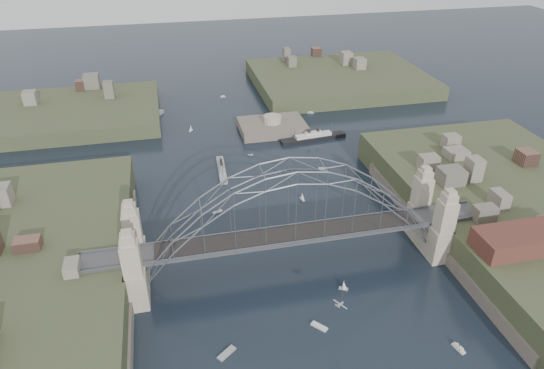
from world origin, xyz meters
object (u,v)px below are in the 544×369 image
Objects in this scene: bridge at (292,218)px; wharf_shed at (525,239)px; fort_island at (272,132)px; ocean_liner at (313,138)px; naval_cruiser_near at (222,169)px; naval_cruiser_far at (151,118)px.

wharf_shed is (44.00, -14.00, -2.32)m from bridge.
ocean_liner is at bearing -41.64° from fort_island.
wharf_shed reaches higher than naval_cruiser_near.
wharf_shed is (32.00, -84.00, 10.34)m from fort_island.
bridge is 47.55m from naval_cruiser_near.
naval_cruiser_near is 1.16× the size of naval_cruiser_far.
fort_island is 90.48m from wharf_shed.
naval_cruiser_far is 0.60× the size of ocean_liner.
wharf_shed is 126.20m from naval_cruiser_far.
wharf_shed reaches higher than fort_island.
wharf_shed is 77.27m from ocean_liner.
bridge reaches higher than naval_cruiser_near.
naval_cruiser_near is 0.70× the size of ocean_liner.
naval_cruiser_near is at bearing -129.93° from fort_island.
naval_cruiser_far is at bearing 107.56° from bridge.
naval_cruiser_far is at bearing 114.01° from naval_cruiser_near.
bridge reaches higher than wharf_shed.
naval_cruiser_near is at bearing 131.62° from wharf_shed.
ocean_liner is at bearing 24.51° from naval_cruiser_near.
naval_cruiser_far is (-40.19, 19.10, 1.11)m from fort_island.
fort_island reaches higher than ocean_liner.
wharf_shed is at bearing -69.15° from fort_island.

